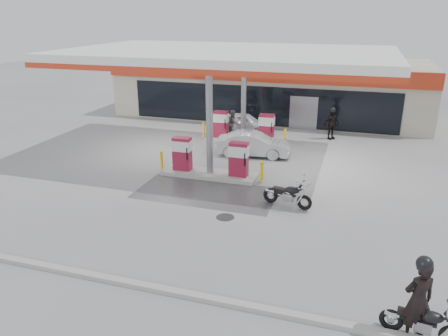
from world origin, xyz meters
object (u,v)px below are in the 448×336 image
(pump_island_far, at_px, (243,130))
(attendant, at_px, (233,123))
(sedan_white, at_px, (244,122))
(parked_car_left, at_px, (206,107))
(hatchback_silver, at_px, (253,144))
(main_motorcycle, at_px, (423,323))
(biker_walking, at_px, (332,124))
(parked_motorcycle, at_px, (288,195))
(pump_island_near, at_px, (210,162))
(biker_main, at_px, (418,300))

(pump_island_far, bearing_deg, attendant, 132.94)
(sedan_white, distance_m, parked_car_left, 5.47)
(hatchback_silver, bearing_deg, sedan_white, 14.41)
(attendant, height_order, hatchback_silver, attendant)
(main_motorcycle, xyz_separation_m, hatchback_silver, (-7.21, 12.40, 0.21))
(sedan_white, height_order, hatchback_silver, hatchback_silver)
(attendant, bearing_deg, parked_car_left, 19.63)
(sedan_white, relative_size, biker_walking, 1.99)
(sedan_white, relative_size, parked_car_left, 0.81)
(attendant, bearing_deg, hatchback_silver, -163.82)
(main_motorcycle, distance_m, parked_motorcycle, 7.82)
(pump_island_near, height_order, attendant, pump_island_near)
(attendant, bearing_deg, main_motorcycle, -165.30)
(pump_island_far, xyz_separation_m, sedan_white, (-0.56, 2.20, -0.08))
(main_motorcycle, height_order, biker_main, biker_main)
(biker_main, height_order, attendant, biker_main)
(sedan_white, bearing_deg, attendant, 158.56)
(sedan_white, bearing_deg, biker_main, -156.94)
(sedan_white, bearing_deg, parked_motorcycle, -160.35)
(sedan_white, height_order, biker_walking, biker_walking)
(attendant, bearing_deg, biker_walking, -94.33)
(main_motorcycle, relative_size, biker_walking, 1.03)
(parked_motorcycle, bearing_deg, main_motorcycle, -44.49)
(pump_island_near, distance_m, parked_car_left, 12.82)
(hatchback_silver, distance_m, biker_walking, 5.93)
(attendant, distance_m, biker_walking, 5.99)
(hatchback_silver, height_order, parked_car_left, parked_car_left)
(pump_island_near, xyz_separation_m, parked_motorcycle, (4.09, -2.28, -0.24))
(biker_walking, bearing_deg, parked_motorcycle, -137.21)
(attendant, bearing_deg, parked_motorcycle, -167.47)
(main_motorcycle, height_order, parked_car_left, parked_car_left)
(sedan_white, relative_size, hatchback_silver, 0.94)
(pump_island_near, height_order, sedan_white, pump_island_near)
(attendant, xyz_separation_m, parked_car_left, (-3.57, 5.00, -0.18))
(sedan_white, distance_m, biker_walking, 5.51)
(biker_main, bearing_deg, hatchback_silver, -84.89)
(pump_island_near, relative_size, parked_motorcycle, 2.50)
(biker_main, xyz_separation_m, attendant, (-9.15, 15.78, -0.19))
(pump_island_far, height_order, hatchback_silver, pump_island_far)
(main_motorcycle, bearing_deg, sedan_white, 126.45)
(parked_motorcycle, distance_m, biker_walking, 10.53)
(biker_main, height_order, biker_walking, biker_main)
(hatchback_silver, bearing_deg, biker_main, -156.97)
(main_motorcycle, relative_size, parked_motorcycle, 0.93)
(pump_island_far, bearing_deg, main_motorcycle, -60.40)
(main_motorcycle, relative_size, parked_car_left, 0.42)
(main_motorcycle, xyz_separation_m, biker_walking, (-3.47, 17.00, 0.49))
(pump_island_far, relative_size, attendant, 3.06)
(parked_car_left, bearing_deg, attendant, -166.87)
(pump_island_near, bearing_deg, parked_motorcycle, -29.16)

